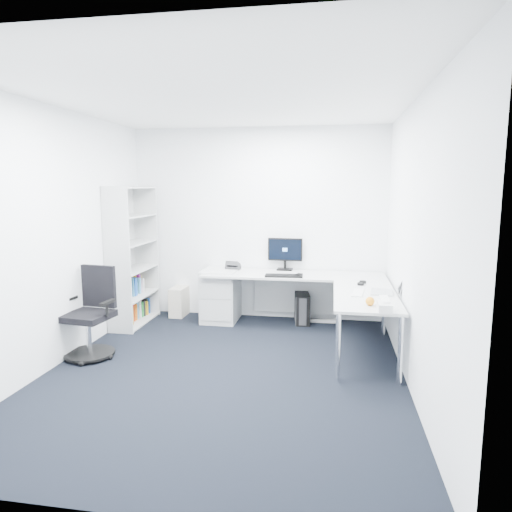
% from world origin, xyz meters
% --- Properties ---
extents(ground, '(4.20, 4.20, 0.00)m').
position_xyz_m(ground, '(0.00, 0.00, 0.00)').
color(ground, black).
extents(ceiling, '(4.20, 4.20, 0.00)m').
position_xyz_m(ceiling, '(0.00, 0.00, 2.70)').
color(ceiling, white).
extents(wall_back, '(3.60, 0.02, 2.70)m').
position_xyz_m(wall_back, '(0.00, 2.10, 1.35)').
color(wall_back, white).
rests_on(wall_back, ground).
extents(wall_front, '(3.60, 0.02, 2.70)m').
position_xyz_m(wall_front, '(0.00, -2.10, 1.35)').
color(wall_front, white).
rests_on(wall_front, ground).
extents(wall_left, '(0.02, 4.20, 2.70)m').
position_xyz_m(wall_left, '(-1.80, 0.00, 1.35)').
color(wall_left, white).
rests_on(wall_left, ground).
extents(wall_right, '(0.02, 4.20, 2.70)m').
position_xyz_m(wall_right, '(1.80, 0.00, 1.35)').
color(wall_right, white).
rests_on(wall_right, ground).
extents(l_desk, '(2.44, 1.36, 0.71)m').
position_xyz_m(l_desk, '(0.55, 1.40, 0.36)').
color(l_desk, '#B3B6B5').
rests_on(l_desk, ground).
extents(drawer_pedestal, '(0.48, 0.59, 0.73)m').
position_xyz_m(drawer_pedestal, '(-0.48, 1.80, 0.37)').
color(drawer_pedestal, '#B3B6B5').
rests_on(drawer_pedestal, ground).
extents(bookshelf, '(0.37, 0.94, 1.89)m').
position_xyz_m(bookshelf, '(-1.62, 1.45, 0.94)').
color(bookshelf, '#B5B8B8').
rests_on(bookshelf, ground).
extents(task_chair, '(0.63, 0.63, 1.00)m').
position_xyz_m(task_chair, '(-1.58, 0.16, 0.50)').
color(task_chair, black).
rests_on(task_chair, ground).
extents(black_pc_tower, '(0.25, 0.45, 0.42)m').
position_xyz_m(black_pc_tower, '(0.66, 1.88, 0.21)').
color(black_pc_tower, black).
rests_on(black_pc_tower, ground).
extents(beige_pc_tower, '(0.21, 0.45, 0.42)m').
position_xyz_m(beige_pc_tower, '(-1.14, 1.96, 0.21)').
color(beige_pc_tower, '#BFB6A2').
rests_on(beige_pc_tower, ground).
extents(power_strip, '(0.37, 0.09, 0.04)m').
position_xyz_m(power_strip, '(0.97, 1.92, 0.02)').
color(power_strip, silver).
rests_on(power_strip, ground).
extents(monitor, '(0.49, 0.17, 0.47)m').
position_xyz_m(monitor, '(0.40, 2.01, 0.94)').
color(monitor, black).
rests_on(monitor, l_desk).
extents(black_keyboard, '(0.50, 0.20, 0.02)m').
position_xyz_m(black_keyboard, '(0.44, 1.53, 0.72)').
color(black_keyboard, black).
rests_on(black_keyboard, l_desk).
extents(mouse, '(0.10, 0.13, 0.04)m').
position_xyz_m(mouse, '(0.63, 1.57, 0.73)').
color(mouse, black).
rests_on(mouse, l_desk).
extents(desk_phone, '(0.20, 0.20, 0.13)m').
position_xyz_m(desk_phone, '(-0.32, 1.90, 0.77)').
color(desk_phone, '#2D2D2F').
rests_on(desk_phone, l_desk).
extents(laptop, '(0.38, 0.37, 0.24)m').
position_xyz_m(laptop, '(1.61, 0.79, 0.83)').
color(laptop, '#BBBEC2').
rests_on(laptop, l_desk).
extents(white_keyboard, '(0.17, 0.41, 0.01)m').
position_xyz_m(white_keyboard, '(1.35, 0.73, 0.72)').
color(white_keyboard, silver).
rests_on(white_keyboard, l_desk).
extents(headphones, '(0.16, 0.21, 0.05)m').
position_xyz_m(headphones, '(1.42, 1.22, 0.74)').
color(headphones, black).
rests_on(headphones, l_desk).
extents(orange_fruit, '(0.09, 0.09, 0.09)m').
position_xyz_m(orange_fruit, '(1.44, 0.21, 0.76)').
color(orange_fruit, orange).
rests_on(orange_fruit, l_desk).
extents(tissue_box, '(0.13, 0.24, 0.08)m').
position_xyz_m(tissue_box, '(1.56, 0.03, 0.75)').
color(tissue_box, silver).
rests_on(tissue_box, l_desk).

